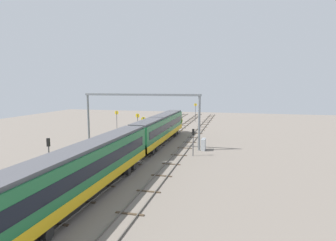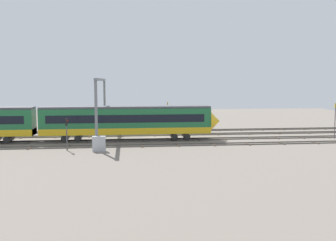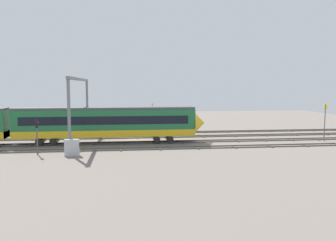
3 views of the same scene
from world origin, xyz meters
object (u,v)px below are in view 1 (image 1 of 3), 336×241
(speed_sign_far_trackside, at_px, (117,119))
(signal_light_trackside_approach, at_px, (193,138))
(speed_sign_mid_trackside, at_px, (195,110))
(overhead_gantry, at_px, (141,107))
(speed_sign_distant_end, at_px, (138,121))
(signal_light_trackside_departure, at_px, (49,152))
(speed_sign_near_foreground, at_px, (144,126))
(relay_cabinet, at_px, (203,144))
(train, at_px, (137,142))

(speed_sign_far_trackside, distance_m, signal_light_trackside_approach, 23.64)
(speed_sign_mid_trackside, distance_m, speed_sign_far_trackside, 26.93)
(overhead_gantry, xyz_separation_m, signal_light_trackside_approach, (-3.63, -9.27, -4.12))
(speed_sign_distant_end, distance_m, signal_light_trackside_departure, 26.94)
(overhead_gantry, height_order, speed_sign_mid_trackside, overhead_gantry)
(speed_sign_distant_end, bearing_deg, signal_light_trackside_approach, -134.73)
(speed_sign_far_trackside, height_order, signal_light_trackside_departure, speed_sign_far_trackside)
(speed_sign_mid_trackside, distance_m, speed_sign_distant_end, 25.93)
(speed_sign_near_foreground, height_order, speed_sign_mid_trackside, speed_sign_mid_trackside)
(speed_sign_far_trackside, distance_m, relay_cabinet, 22.45)
(relay_cabinet, bearing_deg, speed_sign_distant_end, 57.10)
(speed_sign_near_foreground, xyz_separation_m, speed_sign_mid_trackside, (31.39, -4.64, 0.28))
(signal_light_trackside_departure, distance_m, relay_cabinet, 23.01)
(speed_sign_near_foreground, bearing_deg, speed_sign_mid_trackside, -8.41)
(train, distance_m, speed_sign_far_trackside, 22.32)
(speed_sign_mid_trackside, xyz_separation_m, speed_sign_distant_end, (-24.57, 8.27, -0.38))
(train, relative_size, signal_light_trackside_approach, 12.65)
(train, relative_size, overhead_gantry, 2.53)
(train, relative_size, relay_cabinet, 27.11)
(speed_sign_mid_trackside, bearing_deg, speed_sign_distant_end, 161.41)
(relay_cabinet, bearing_deg, speed_sign_near_foreground, 76.71)
(overhead_gantry, relative_size, speed_sign_near_foreground, 4.20)
(speed_sign_near_foreground, height_order, speed_sign_distant_end, speed_sign_near_foreground)
(speed_sign_near_foreground, bearing_deg, relay_cabinet, -103.29)
(speed_sign_near_foreground, relative_size, signal_light_trackside_approach, 1.19)
(signal_light_trackside_departure, bearing_deg, speed_sign_distant_end, -0.48)
(overhead_gantry, distance_m, signal_light_trackside_approach, 10.78)
(relay_cabinet, bearing_deg, signal_light_trackside_departure, 139.99)
(speed_sign_mid_trackside, distance_m, signal_light_trackside_approach, 38.27)
(speed_sign_mid_trackside, height_order, signal_light_trackside_departure, speed_sign_mid_trackside)
(speed_sign_near_foreground, relative_size, speed_sign_far_trackside, 0.96)
(speed_sign_near_foreground, bearing_deg, signal_light_trackside_departure, 169.16)
(speed_sign_far_trackside, relative_size, signal_light_trackside_approach, 1.24)
(speed_sign_mid_trackside, xyz_separation_m, signal_light_trackside_approach, (-37.91, -5.20, -0.70))
(train, height_order, speed_sign_distant_end, train)
(speed_sign_mid_trackside, bearing_deg, speed_sign_near_foreground, 171.59)
(speed_sign_near_foreground, xyz_separation_m, speed_sign_far_trackside, (8.03, 8.78, 0.09))
(signal_light_trackside_approach, relative_size, relay_cabinet, 2.14)
(train, bearing_deg, overhead_gantry, 16.12)
(signal_light_trackside_approach, distance_m, signal_light_trackside_departure, 19.30)
(overhead_gantry, distance_m, signal_light_trackside_departure, 18.19)
(signal_light_trackside_departure, relative_size, relay_cabinet, 2.44)
(speed_sign_far_trackside, relative_size, speed_sign_distant_end, 1.08)
(speed_sign_mid_trackside, bearing_deg, speed_sign_far_trackside, 150.12)
(speed_sign_mid_trackside, distance_m, relay_cabinet, 34.61)
(overhead_gantry, relative_size, speed_sign_distant_end, 4.34)
(overhead_gantry, bearing_deg, train, -163.88)
(signal_light_trackside_departure, bearing_deg, speed_sign_far_trackside, 9.92)
(speed_sign_distant_end, xyz_separation_m, relay_cabinet, (-9.39, -14.51, -2.03))
(speed_sign_mid_trackside, distance_m, signal_light_trackside_departure, 52.21)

